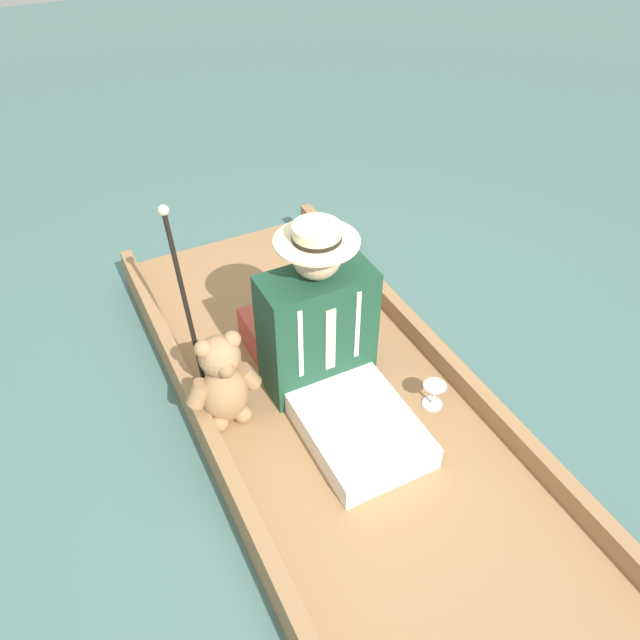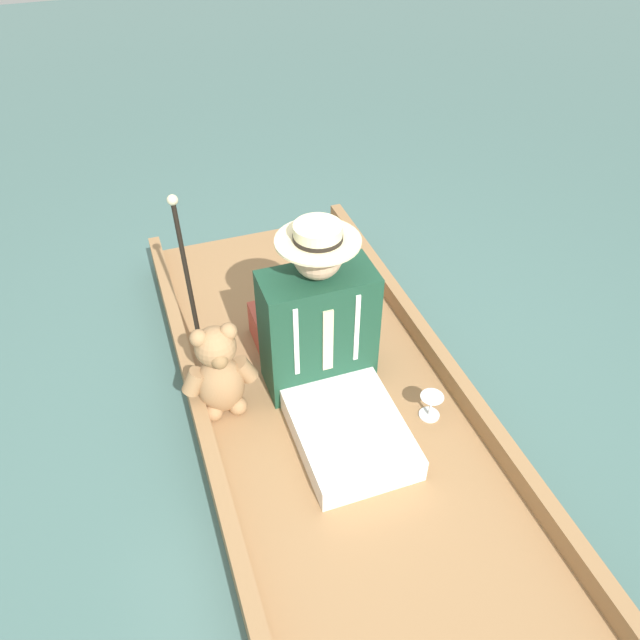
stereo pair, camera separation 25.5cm
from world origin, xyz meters
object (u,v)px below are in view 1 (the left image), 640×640
(seated_person, at_px, (327,346))
(walking_cane, at_px, (183,291))
(teddy_bear, at_px, (224,382))
(wine_glass, at_px, (434,391))

(seated_person, xyz_separation_m, walking_cane, (0.48, -0.35, 0.22))
(seated_person, xyz_separation_m, teddy_bear, (0.44, -0.06, -0.06))
(walking_cane, bearing_deg, seated_person, 143.88)
(seated_person, relative_size, walking_cane, 0.97)
(seated_person, height_order, wine_glass, seated_person)
(teddy_bear, relative_size, walking_cane, 0.55)
(seated_person, bearing_deg, walking_cane, -44.83)
(seated_person, height_order, walking_cane, walking_cane)
(walking_cane, bearing_deg, teddy_bear, 97.58)
(seated_person, bearing_deg, teddy_bear, -16.32)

